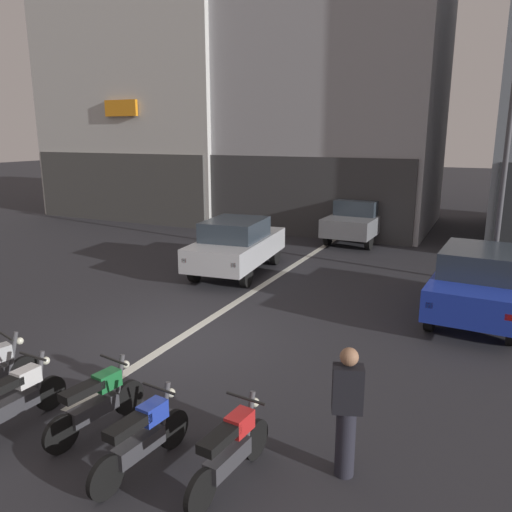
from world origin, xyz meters
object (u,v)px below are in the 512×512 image
Objects in this scene: motorcycle_red_row_rightmost at (231,449)px; person_by_motorcycles at (347,411)px; car_blue_parked_kerbside at (479,281)px; motorcycle_green_row_centre at (97,401)px; motorcycle_white_row_left_mid at (16,398)px; car_grey_down_street at (359,219)px; street_lamp at (508,137)px; motorcycle_blue_row_right_mid at (142,437)px; car_silver_crossing_near at (237,244)px.

person_by_motorcycles is (1.18, 0.73, 0.40)m from motorcycle_red_row_rightmost.
car_blue_parked_kerbside is 8.48m from motorcycle_green_row_centre.
motorcycle_green_row_centre is at bearing 20.63° from motorcycle_white_row_left_mid.
street_lamp is at bearing -41.19° from car_grey_down_street.
motorcycle_blue_row_right_mid is at bearing -86.02° from car_grey_down_street.
motorcycle_white_row_left_mid is 3.30m from motorcycle_red_row_rightmost.
street_lamp is (4.82, -4.22, 3.11)m from car_grey_down_street.
street_lamp is 12.60m from motorcycle_white_row_left_mid.
car_blue_parked_kerbside is 6.65m from person_by_motorcycles.
car_silver_crossing_near is 9.35m from motorcycle_red_row_rightmost.
car_silver_crossing_near is at bearing 110.22° from motorcycle_blue_row_right_mid.
motorcycle_green_row_centre is 1.00× the size of motorcycle_blue_row_right_mid.
motorcycle_green_row_centre is 3.44m from person_by_motorcycles.
car_blue_parked_kerbside is at bearing 79.45° from person_by_motorcycles.
motorcycle_white_row_left_mid is at bearing -175.48° from motorcycle_red_row_rightmost.
car_silver_crossing_near and car_grey_down_street have the same top height.
person_by_motorcycles is at bearing 31.77° from motorcycle_red_row_rightmost.
car_blue_parked_kerbside is 0.64× the size of street_lamp.
motorcycle_red_row_rightmost is at bearing -4.01° from motorcycle_green_row_centre.
person_by_motorcycles reaches higher than motorcycle_white_row_left_mid.
car_silver_crossing_near reaches higher than motorcycle_green_row_centre.
motorcycle_green_row_centre is at bearing -170.28° from person_by_motorcycles.
car_blue_parked_kerbside is at bearing -8.98° from car_silver_crossing_near.
car_blue_parked_kerbside is at bearing 57.18° from motorcycle_green_row_centre.
person_by_motorcycles is (3.37, 0.58, 0.40)m from motorcycle_green_row_centre.
street_lamp reaches higher than motorcycle_blue_row_right_mid.
car_blue_parked_kerbside is 8.30m from motorcycle_blue_row_right_mid.
car_blue_parked_kerbside reaches higher than motorcycle_white_row_left_mid.
motorcycle_blue_row_right_mid is (2.19, 0.01, 0.00)m from motorcycle_white_row_left_mid.
person_by_motorcycles is at bearing -76.49° from car_grey_down_street.
car_grey_down_street is at bearing 70.87° from car_silver_crossing_near.
street_lamp is 3.93× the size of motorcycle_green_row_centre.
motorcycle_white_row_left_mid is at bearing -179.82° from motorcycle_blue_row_right_mid.
car_grey_down_street is 0.64× the size of street_lamp.
motorcycle_white_row_left_mid is (-5.69, -7.53, -0.43)m from car_blue_parked_kerbside.
street_lamp is 3.91× the size of person_by_motorcycles.
person_by_motorcycles is at bearing 12.50° from motorcycle_white_row_left_mid.
car_silver_crossing_near is at bearing 104.18° from motorcycle_green_row_centre.
car_silver_crossing_near reaches higher than motorcycle_white_row_left_mid.
car_grey_down_street is at bearing 138.81° from street_lamp.
motorcycle_green_row_centre is (-4.59, -7.12, -0.43)m from car_blue_parked_kerbside.
car_silver_crossing_near is at bearing -164.47° from street_lamp.
car_grey_down_street is 2.49× the size of motorcycle_blue_row_right_mid.
car_grey_down_street is at bearing 89.72° from motorcycle_green_row_centre.
car_blue_parked_kerbside is (6.65, -1.05, 0.00)m from car_silver_crossing_near.
motorcycle_white_row_left_mid is (-1.17, -14.73, -0.43)m from car_grey_down_street.
motorcycle_blue_row_right_mid is (-3.79, -10.50, -3.53)m from street_lamp.
car_silver_crossing_near is 2.55× the size of motorcycle_blue_row_right_mid.
car_grey_down_street reaches higher than motorcycle_green_row_centre.
motorcycle_white_row_left_mid is at bearing -119.66° from street_lamp.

